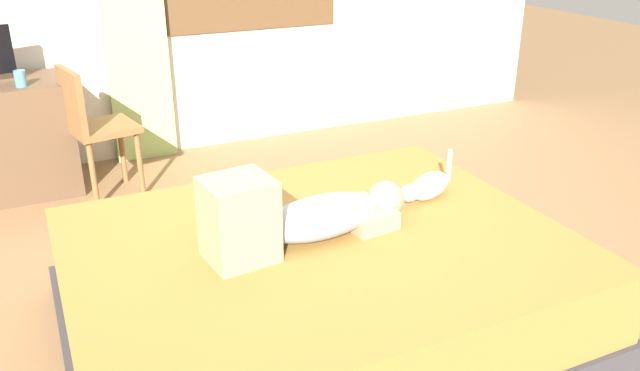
# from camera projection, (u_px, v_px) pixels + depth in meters

# --- Properties ---
(ground_plane) EXTENTS (16.00, 16.00, 0.00)m
(ground_plane) POSITION_uv_depth(u_px,v_px,m) (334.00, 311.00, 3.05)
(ground_plane) COLOR olive
(bed) EXTENTS (2.13, 1.67, 0.46)m
(bed) POSITION_uv_depth(u_px,v_px,m) (319.00, 285.00, 2.84)
(bed) COLOR #38383D
(bed) RESTS_ON ground
(person_lying) EXTENTS (0.94, 0.35, 0.34)m
(person_lying) POSITION_uv_depth(u_px,v_px,m) (301.00, 216.00, 2.69)
(person_lying) COLOR #8C939E
(person_lying) RESTS_ON bed
(cat) EXTENTS (0.34, 0.19, 0.21)m
(cat) POSITION_uv_depth(u_px,v_px,m) (427.00, 186.00, 3.09)
(cat) COLOR silver
(cat) RESTS_ON bed
(desk) EXTENTS (0.90, 0.56, 0.74)m
(desk) POSITION_uv_depth(u_px,v_px,m) (0.00, 140.00, 4.18)
(desk) COLOR brown
(desk) RESTS_ON ground
(cup) EXTENTS (0.07, 0.07, 0.10)m
(cup) POSITION_uv_depth(u_px,v_px,m) (20.00, 79.00, 3.95)
(cup) COLOR teal
(cup) RESTS_ON desk
(chair_by_desk) EXTENTS (0.45, 0.45, 0.86)m
(chair_by_desk) POSITION_uv_depth(u_px,v_px,m) (91.00, 123.00, 4.06)
(chair_by_desk) COLOR brown
(chair_by_desk) RESTS_ON ground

